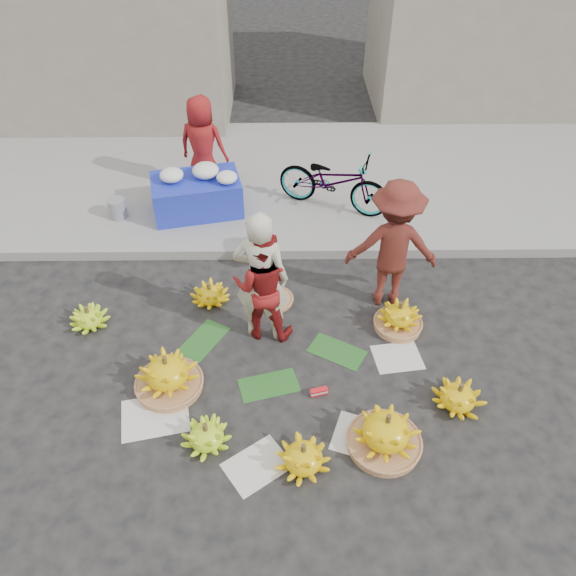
{
  "coord_description": "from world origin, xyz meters",
  "views": [
    {
      "loc": [
        0.07,
        -4.21,
        4.92
      ],
      "look_at": [
        0.12,
        0.65,
        0.7
      ],
      "focal_mm": 35.0,
      "sensor_mm": 36.0,
      "label": 1
    }
  ],
  "objects_px": {
    "flower_table": "(197,193)",
    "bicycle": "(334,181)",
    "banana_bunch_4": "(458,396)",
    "banana_bunch_0": "(167,374)",
    "vendor_cream": "(261,278)"
  },
  "relations": [
    {
      "from": "vendor_cream",
      "to": "flower_table",
      "type": "bearing_deg",
      "value": -56.29
    },
    {
      "from": "vendor_cream",
      "to": "flower_table",
      "type": "xyz_separation_m",
      "value": [
        -1.05,
        2.54,
        -0.43
      ]
    },
    {
      "from": "vendor_cream",
      "to": "bicycle",
      "type": "xyz_separation_m",
      "value": [
        1.02,
        2.62,
        -0.28
      ]
    },
    {
      "from": "banana_bunch_4",
      "to": "flower_table",
      "type": "relative_size",
      "value": 0.47
    },
    {
      "from": "banana_bunch_0",
      "to": "banana_bunch_4",
      "type": "xyz_separation_m",
      "value": [
        3.12,
        -0.28,
        -0.07
      ]
    },
    {
      "from": "banana_bunch_4",
      "to": "flower_table",
      "type": "height_order",
      "value": "flower_table"
    },
    {
      "from": "vendor_cream",
      "to": "bicycle",
      "type": "height_order",
      "value": "vendor_cream"
    },
    {
      "from": "banana_bunch_0",
      "to": "vendor_cream",
      "type": "xyz_separation_m",
      "value": [
        1.02,
        0.84,
        0.65
      ]
    },
    {
      "from": "banana_bunch_4",
      "to": "vendor_cream",
      "type": "relative_size",
      "value": 0.39
    },
    {
      "from": "banana_bunch_4",
      "to": "bicycle",
      "type": "bearing_deg",
      "value": 106.16
    },
    {
      "from": "vendor_cream",
      "to": "flower_table",
      "type": "relative_size",
      "value": 1.19
    },
    {
      "from": "banana_bunch_0",
      "to": "bicycle",
      "type": "bearing_deg",
      "value": 59.49
    },
    {
      "from": "flower_table",
      "to": "bicycle",
      "type": "height_order",
      "value": "bicycle"
    },
    {
      "from": "banana_bunch_4",
      "to": "flower_table",
      "type": "xyz_separation_m",
      "value": [
        -3.15,
        3.66,
        0.29
      ]
    },
    {
      "from": "banana_bunch_0",
      "to": "flower_table",
      "type": "relative_size",
      "value": 0.5
    }
  ]
}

